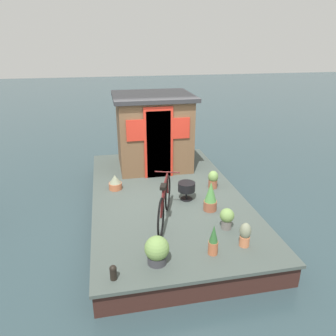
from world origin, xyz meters
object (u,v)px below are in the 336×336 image
(charcoal_grill, at_px, (187,187))
(potted_plant_thyme, at_px, (227,218))
(bicycle, at_px, (165,203))
(potted_plant_basil, at_px, (115,182))
(potted_plant_geranium, at_px, (157,250))
(mooring_bollard, at_px, (113,272))
(potted_plant_fern, at_px, (245,234))
(potted_plant_ivy, at_px, (211,197))
(potted_plant_rosemary, at_px, (213,179))
(potted_plant_succulent, at_px, (213,240))
(houseboat_cabin, at_px, (153,131))

(charcoal_grill, bearing_deg, potted_plant_thyme, -161.23)
(bicycle, distance_m, potted_plant_basil, 1.86)
(potted_plant_geranium, bearing_deg, mooring_bollard, 109.20)
(potted_plant_fern, relative_size, mooring_bollard, 1.83)
(charcoal_grill, bearing_deg, potted_plant_basil, 61.00)
(bicycle, xyz_separation_m, potted_plant_geranium, (-1.23, 0.36, -0.16))
(bicycle, relative_size, potted_plant_ivy, 2.62)
(potted_plant_basil, height_order, mooring_bollard, potted_plant_basil)
(bicycle, relative_size, mooring_bollard, 6.87)
(potted_plant_rosemary, relative_size, potted_plant_thyme, 1.06)
(bicycle, xyz_separation_m, potted_plant_succulent, (-1.17, -0.58, -0.14))
(bicycle, xyz_separation_m, potted_plant_basil, (1.63, 0.87, -0.23))
(potted_plant_succulent, relative_size, potted_plant_geranium, 1.14)
(potted_plant_geranium, distance_m, mooring_bollard, 0.74)
(houseboat_cabin, height_order, mooring_bollard, houseboat_cabin)
(potted_plant_succulent, bearing_deg, potted_plant_ivy, -16.47)
(potted_plant_ivy, bearing_deg, potted_plant_basil, 53.26)
(houseboat_cabin, relative_size, potted_plant_fern, 4.69)
(houseboat_cabin, distance_m, potted_plant_rosemary, 2.23)
(potted_plant_succulent, xyz_separation_m, potted_plant_thyme, (0.68, -0.49, -0.03))
(potted_plant_rosemary, bearing_deg, potted_plant_geranium, 144.67)
(potted_plant_rosemary, bearing_deg, charcoal_grill, 120.79)
(bicycle, distance_m, potted_plant_ivy, 1.03)
(potted_plant_succulent, distance_m, potted_plant_fern, 0.61)
(potted_plant_rosemary, relative_size, mooring_bollard, 1.78)
(potted_plant_thyme, distance_m, charcoal_grill, 1.36)
(bicycle, height_order, potted_plant_geranium, bicycle)
(potted_plant_succulent, bearing_deg, charcoal_grill, -1.66)
(houseboat_cabin, height_order, bicycle, houseboat_cabin)
(potted_plant_succulent, relative_size, potted_plant_fern, 1.22)
(charcoal_grill, bearing_deg, potted_plant_ivy, -147.16)
(potted_plant_rosemary, xyz_separation_m, charcoal_grill, (-0.45, 0.76, 0.07))
(potted_plant_succulent, relative_size, potted_plant_thyme, 1.33)
(mooring_bollard, bearing_deg, potted_plant_basil, -3.26)
(potted_plant_succulent, distance_m, potted_plant_rosemary, 2.56)
(potted_plant_ivy, bearing_deg, houseboat_cabin, 14.88)
(potted_plant_fern, bearing_deg, charcoal_grill, 16.19)
(houseboat_cabin, relative_size, potted_plant_thyme, 5.09)
(potted_plant_basil, distance_m, potted_plant_fern, 3.38)
(potted_plant_basil, bearing_deg, mooring_bollard, 176.74)
(bicycle, bearing_deg, potted_plant_ivy, -76.51)
(potted_plant_geranium, bearing_deg, potted_plant_thyme, -62.77)
(potted_plant_thyme, relative_size, mooring_bollard, 1.68)
(potted_plant_thyme, bearing_deg, potted_plant_rosemary, -10.56)
(bicycle, relative_size, potted_plant_succulent, 3.08)
(potted_plant_basil, distance_m, potted_plant_thyme, 2.88)
(houseboat_cabin, xyz_separation_m, potted_plant_ivy, (-2.76, -0.73, -0.69))
(potted_plant_geranium, xyz_separation_m, potted_plant_fern, (0.16, -1.53, -0.01))
(charcoal_grill, xyz_separation_m, mooring_bollard, (-2.26, 1.68, -0.16))
(potted_plant_fern, distance_m, potted_plant_rosemary, 2.33)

